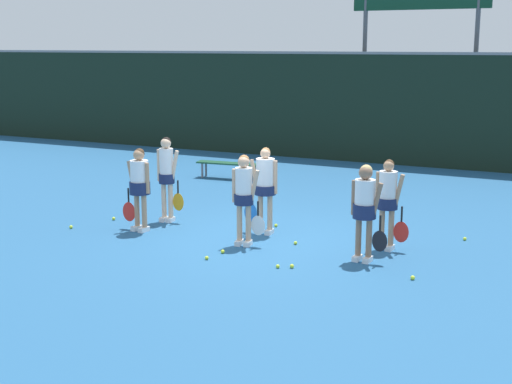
{
  "coord_description": "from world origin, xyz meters",
  "views": [
    {
      "loc": [
        5.73,
        -11.64,
        3.6
      ],
      "look_at": [
        -0.02,
        -0.02,
        0.91
      ],
      "focal_mm": 50.0,
      "sensor_mm": 36.0,
      "label": 1
    }
  ],
  "objects_px": {
    "tennis_ball_0": "(276,225)",
    "tennis_ball_2": "(292,266)",
    "player_3": "(167,172)",
    "tennis_ball_1": "(71,227)",
    "scoreboard": "(420,9)",
    "tennis_ball_8": "(295,243)",
    "player_4": "(265,183)",
    "tennis_ball_3": "(465,239)",
    "tennis_ball_9": "(207,258)",
    "player_1": "(244,193)",
    "player_5": "(388,198)",
    "bench_courtside": "(229,165)",
    "player_2": "(365,204)",
    "tennis_ball_4": "(278,266)",
    "tennis_ball_5": "(223,252)",
    "tennis_ball_7": "(114,219)",
    "tennis_ball_6": "(413,278)",
    "player_0": "(139,182)"
  },
  "relations": [
    {
      "from": "scoreboard",
      "to": "tennis_ball_8",
      "type": "relative_size",
      "value": 92.04
    },
    {
      "from": "tennis_ball_2",
      "to": "player_0",
      "type": "bearing_deg",
      "value": 166.29
    },
    {
      "from": "tennis_ball_7",
      "to": "tennis_ball_0",
      "type": "bearing_deg",
      "value": 16.91
    },
    {
      "from": "tennis_ball_0",
      "to": "tennis_ball_2",
      "type": "distance_m",
      "value": 2.71
    },
    {
      "from": "player_3",
      "to": "tennis_ball_8",
      "type": "relative_size",
      "value": 27.45
    },
    {
      "from": "scoreboard",
      "to": "tennis_ball_4",
      "type": "height_order",
      "value": "scoreboard"
    },
    {
      "from": "player_4",
      "to": "tennis_ball_2",
      "type": "bearing_deg",
      "value": -56.81
    },
    {
      "from": "player_2",
      "to": "tennis_ball_4",
      "type": "xyz_separation_m",
      "value": [
        -1.13,
        -1.0,
        -0.96
      ]
    },
    {
      "from": "player_2",
      "to": "tennis_ball_8",
      "type": "distance_m",
      "value": 1.77
    },
    {
      "from": "tennis_ball_4",
      "to": "tennis_ball_8",
      "type": "height_order",
      "value": "same"
    },
    {
      "from": "tennis_ball_9",
      "to": "bench_courtside",
      "type": "bearing_deg",
      "value": 115.63
    },
    {
      "from": "player_1",
      "to": "player_3",
      "type": "bearing_deg",
      "value": 148.47
    },
    {
      "from": "player_3",
      "to": "player_4",
      "type": "relative_size",
      "value": 1.04
    },
    {
      "from": "tennis_ball_0",
      "to": "tennis_ball_8",
      "type": "height_order",
      "value": "tennis_ball_0"
    },
    {
      "from": "tennis_ball_0",
      "to": "tennis_ball_5",
      "type": "bearing_deg",
      "value": -91.63
    },
    {
      "from": "player_3",
      "to": "tennis_ball_2",
      "type": "distance_m",
      "value": 4.11
    },
    {
      "from": "player_3",
      "to": "player_4",
      "type": "bearing_deg",
      "value": -5.93
    },
    {
      "from": "scoreboard",
      "to": "tennis_ball_3",
      "type": "height_order",
      "value": "scoreboard"
    },
    {
      "from": "tennis_ball_2",
      "to": "tennis_ball_1",
      "type": "bearing_deg",
      "value": 175.45
    },
    {
      "from": "tennis_ball_6",
      "to": "tennis_ball_7",
      "type": "distance_m",
      "value": 6.65
    },
    {
      "from": "bench_courtside",
      "to": "player_5",
      "type": "relative_size",
      "value": 1.12
    },
    {
      "from": "tennis_ball_9",
      "to": "player_1",
      "type": "bearing_deg",
      "value": 82.0
    },
    {
      "from": "tennis_ball_1",
      "to": "tennis_ball_8",
      "type": "distance_m",
      "value": 4.56
    },
    {
      "from": "bench_courtside",
      "to": "tennis_ball_2",
      "type": "height_order",
      "value": "bench_courtside"
    },
    {
      "from": "player_5",
      "to": "tennis_ball_0",
      "type": "relative_size",
      "value": 24.55
    },
    {
      "from": "tennis_ball_7",
      "to": "tennis_ball_8",
      "type": "relative_size",
      "value": 1.1
    },
    {
      "from": "player_4",
      "to": "tennis_ball_3",
      "type": "relative_size",
      "value": 25.59
    },
    {
      "from": "tennis_ball_7",
      "to": "tennis_ball_9",
      "type": "relative_size",
      "value": 1.07
    },
    {
      "from": "player_3",
      "to": "tennis_ball_1",
      "type": "bearing_deg",
      "value": -142.02
    },
    {
      "from": "tennis_ball_5",
      "to": "player_3",
      "type": "bearing_deg",
      "value": 144.38
    },
    {
      "from": "tennis_ball_3",
      "to": "tennis_ball_8",
      "type": "xyz_separation_m",
      "value": [
        -2.73,
        -1.67,
        -0.0
      ]
    },
    {
      "from": "tennis_ball_1",
      "to": "tennis_ball_7",
      "type": "height_order",
      "value": "tennis_ball_7"
    },
    {
      "from": "scoreboard",
      "to": "player_5",
      "type": "xyz_separation_m",
      "value": [
        2.12,
        -10.4,
        -3.73
      ]
    },
    {
      "from": "tennis_ball_7",
      "to": "tennis_ball_4",
      "type": "bearing_deg",
      "value": -18.01
    },
    {
      "from": "player_3",
      "to": "tennis_ball_0",
      "type": "distance_m",
      "value": 2.49
    },
    {
      "from": "player_4",
      "to": "tennis_ball_5",
      "type": "relative_size",
      "value": 24.57
    },
    {
      "from": "bench_courtside",
      "to": "tennis_ball_7",
      "type": "xyz_separation_m",
      "value": [
        0.09,
        -5.2,
        -0.35
      ]
    },
    {
      "from": "player_4",
      "to": "tennis_ball_0",
      "type": "height_order",
      "value": "player_4"
    },
    {
      "from": "tennis_ball_2",
      "to": "tennis_ball_9",
      "type": "distance_m",
      "value": 1.5
    },
    {
      "from": "player_3",
      "to": "tennis_ball_5",
      "type": "bearing_deg",
      "value": -42.18
    },
    {
      "from": "player_3",
      "to": "tennis_ball_5",
      "type": "height_order",
      "value": "player_3"
    },
    {
      "from": "player_0",
      "to": "tennis_ball_5",
      "type": "xyz_separation_m",
      "value": [
        2.2,
        -0.65,
        -0.94
      ]
    },
    {
      "from": "tennis_ball_1",
      "to": "scoreboard",
      "type": "bearing_deg",
      "value": 71.54
    },
    {
      "from": "tennis_ball_7",
      "to": "tennis_ball_5",
      "type": "bearing_deg",
      "value": -19.0
    },
    {
      "from": "player_0",
      "to": "tennis_ball_3",
      "type": "height_order",
      "value": "player_0"
    },
    {
      "from": "scoreboard",
      "to": "tennis_ball_1",
      "type": "xyz_separation_m",
      "value": [
        -3.93,
        -11.77,
        -4.64
      ]
    },
    {
      "from": "tennis_ball_4",
      "to": "tennis_ball_2",
      "type": "bearing_deg",
      "value": 26.21
    },
    {
      "from": "bench_courtside",
      "to": "tennis_ball_0",
      "type": "xyz_separation_m",
      "value": [
        3.36,
        -4.2,
        -0.35
      ]
    },
    {
      "from": "tennis_ball_0",
      "to": "tennis_ball_1",
      "type": "xyz_separation_m",
      "value": [
        -3.6,
        -1.94,
        0.0
      ]
    },
    {
      "from": "player_4",
      "to": "tennis_ball_5",
      "type": "bearing_deg",
      "value": -96.5
    }
  ]
}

